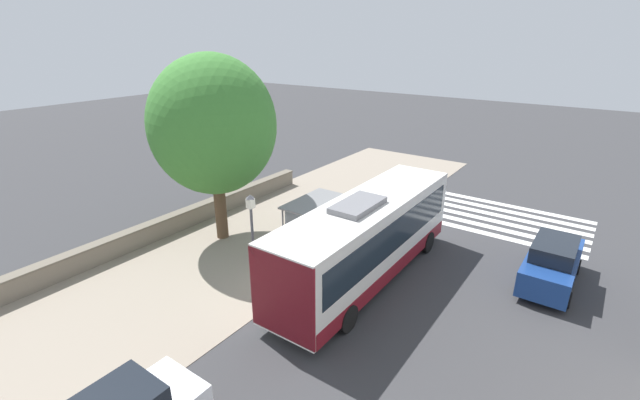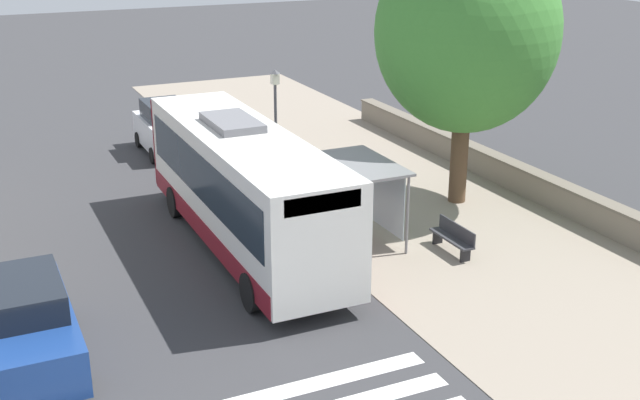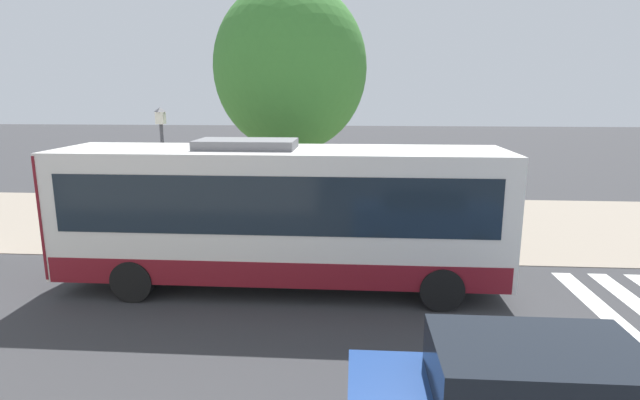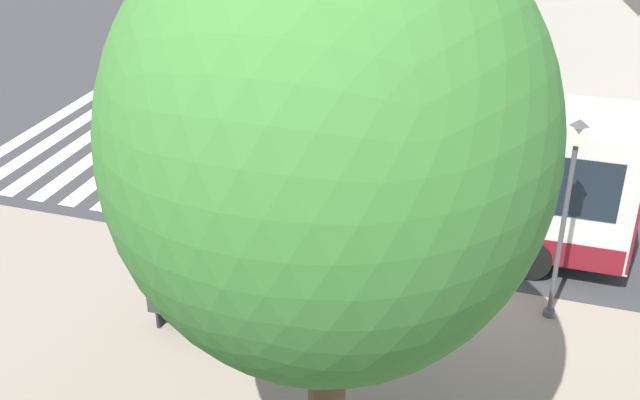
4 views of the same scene
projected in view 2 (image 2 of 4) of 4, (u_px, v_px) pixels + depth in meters
ground_plane at (278, 214)px, 26.25m from camera, size 120.00×120.00×0.00m
sidewalk_plaza at (397, 194)px, 28.02m from camera, size 9.00×44.00×0.02m
stone_wall at (493, 166)px, 29.45m from camera, size 0.60×20.00×0.98m
bus at (243, 186)px, 22.99m from camera, size 2.68×10.86×3.72m
bus_shelter at (367, 175)px, 23.51m from camera, size 1.68×3.21×2.47m
pedestrian at (357, 257)px, 20.43m from camera, size 0.34×0.23×1.76m
bench at (453, 237)px, 23.11m from camera, size 0.40×1.79×0.88m
street_lamp_near at (276, 122)px, 27.11m from camera, size 0.28×0.28×4.40m
shade_tree at (467, 32)px, 25.43m from camera, size 5.89×5.89×8.98m
parked_car_behind_bus at (166, 128)px, 32.58m from camera, size 1.94×3.90×2.11m
parked_car_far_lane at (29, 324)px, 17.31m from camera, size 1.93×4.68×1.94m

